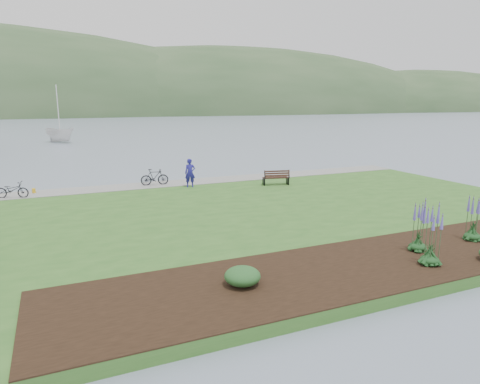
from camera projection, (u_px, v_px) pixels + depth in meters
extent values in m
plane|color=slate|center=(220.00, 212.00, 22.68)|extent=(600.00, 600.00, 0.00)
cube|color=#2E5E21|center=(235.00, 218.00, 20.85)|extent=(34.00, 20.00, 0.40)
cube|color=gray|center=(183.00, 182.00, 28.78)|extent=(34.00, 2.20, 0.03)
cube|color=black|center=(400.00, 257.00, 14.98)|extent=(24.00, 4.40, 0.04)
cube|color=black|center=(276.00, 178.00, 28.05)|extent=(1.75, 0.96, 0.05)
cube|color=black|center=(277.00, 174.00, 27.69)|extent=(1.65, 0.55, 0.52)
cube|color=black|center=(264.00, 182.00, 27.97)|extent=(0.20, 0.57, 0.46)
cube|color=black|center=(288.00, 181.00, 28.24)|extent=(0.20, 0.57, 0.46)
imported|color=navy|center=(190.00, 171.00, 27.15)|extent=(0.88, 0.69, 2.13)
imported|color=black|center=(12.00, 190.00, 24.15)|extent=(1.18, 1.91, 0.94)
imported|color=black|center=(155.00, 177.00, 27.82)|extent=(0.71, 1.84, 1.08)
imported|color=silver|center=(61.00, 143.00, 60.82)|extent=(13.44, 13.50, 25.51)
cube|color=gold|center=(34.00, 191.00, 25.45)|extent=(0.21, 0.30, 0.29)
ellipsoid|color=#153919|center=(430.00, 260.00, 14.29)|extent=(0.62, 0.62, 0.31)
cone|color=#50449F|center=(433.00, 226.00, 14.04)|extent=(0.40, 0.40, 2.01)
ellipsoid|color=#153919|center=(418.00, 247.00, 15.59)|extent=(0.62, 0.62, 0.31)
cone|color=#50449F|center=(420.00, 218.00, 15.36)|extent=(0.40, 0.40, 1.86)
ellipsoid|color=#153919|center=(472.00, 236.00, 16.77)|extent=(0.62, 0.62, 0.31)
cone|color=#50449F|center=(475.00, 214.00, 16.58)|extent=(0.36, 0.36, 1.50)
ellipsoid|color=#1E4C21|center=(242.00, 276.00, 12.66)|extent=(1.09, 1.09, 0.54)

